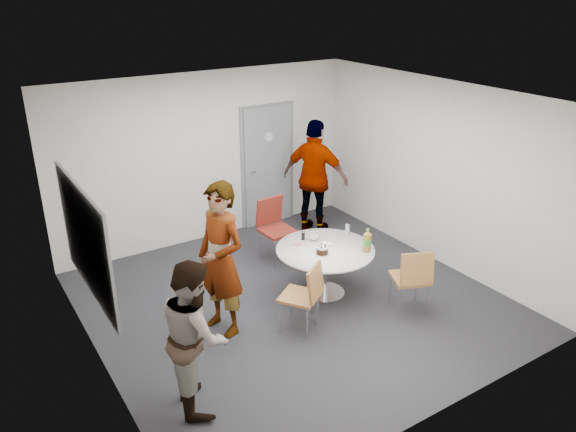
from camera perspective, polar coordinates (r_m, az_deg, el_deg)
floor at (r=7.54m, az=0.57°, el=-8.70°), size 5.00×5.00×0.00m
ceiling at (r=6.55m, az=0.67°, el=11.87°), size 5.00×5.00×0.00m
wall_back at (r=9.01m, az=-8.21°, el=5.87°), size 5.00×0.00×5.00m
wall_left at (r=6.05m, az=-19.62°, el=-4.03°), size 0.00×5.00×5.00m
wall_right at (r=8.49m, az=14.90°, el=4.26°), size 0.00×5.00×5.00m
wall_front at (r=5.25m, az=15.97°, el=-7.84°), size 5.00×0.00×5.00m
door at (r=9.57m, az=-2.08°, el=5.09°), size 1.02×0.17×2.12m
whiteboard at (r=6.19m, az=-19.86°, el=-2.40°), size 0.04×1.90×1.25m
table at (r=7.47m, az=4.01°, el=-3.89°), size 1.30×1.30×1.00m
chair_near_left at (r=6.70m, az=1.88°, el=-7.68°), size 0.60×0.62×0.89m
chair_near_right at (r=7.19m, az=12.57°, el=-5.90°), size 0.58×0.60×0.91m
chair_far at (r=8.39m, az=-1.43°, el=-0.68°), size 0.49×0.52×0.97m
person_main at (r=6.58m, az=-6.82°, el=-4.44°), size 0.61×0.78×1.89m
person_left at (r=5.61m, az=-9.43°, el=-11.80°), size 0.76×0.88×1.58m
person_right at (r=9.20m, az=2.77°, el=3.90°), size 0.99×1.21×1.92m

